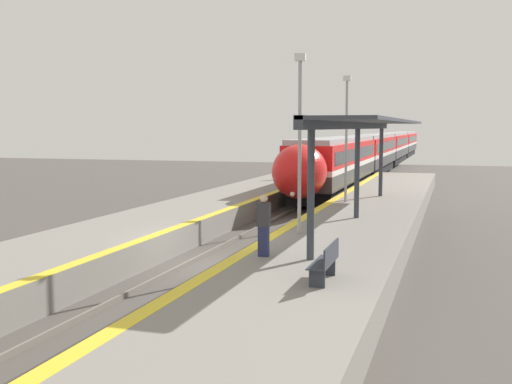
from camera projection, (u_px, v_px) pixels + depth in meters
ground_plane at (211, 265)px, 20.97m from camera, size 120.00×120.00×0.00m
rail_left at (191, 262)px, 21.17m from camera, size 0.08×90.00×0.15m
rail_right at (232, 265)px, 20.75m from camera, size 0.08×90.00×0.15m
train at (381, 149)px, 67.74m from camera, size 2.87×78.00×3.82m
platform_right at (329, 258)px, 19.77m from camera, size 4.40×64.00×0.96m
platform_left at (108, 245)px, 22.04m from camera, size 4.22×64.00×0.96m
platform_bench at (326, 261)px, 14.77m from camera, size 0.44×1.68×0.89m
person_waiting at (264, 224)px, 17.61m from camera, size 0.36×0.23×1.72m
railway_signal at (312, 155)px, 45.77m from camera, size 0.28×0.28×4.16m
lamppost_near at (300, 133)px, 21.19m from camera, size 0.36×0.20×5.95m
lamppost_mid at (346, 131)px, 30.18m from camera, size 0.36×0.20×5.95m
station_canopy at (373, 126)px, 24.70m from camera, size 2.02×19.75×3.84m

